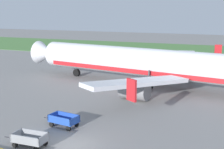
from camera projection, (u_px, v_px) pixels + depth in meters
The scene contains 5 objects.
ground_plane at pixel (71, 145), 24.29m from camera, with size 220.00×220.00×0.00m, color gray.
grass_strip at pixel (187, 51), 77.25m from camera, with size 220.00×28.00×0.06m, color #518442.
airplane at pixel (146, 63), 42.35m from camera, with size 37.55×30.31×11.34m.
baggage_cart_second_in_row at pixel (30, 139), 23.98m from camera, with size 3.55×1.41×1.07m.
baggage_cart_third_in_row at pixel (64, 120), 28.04m from camera, with size 3.62×1.78×1.07m.
Camera 1 is at (11.13, -20.02, 10.20)m, focal length 51.65 mm.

